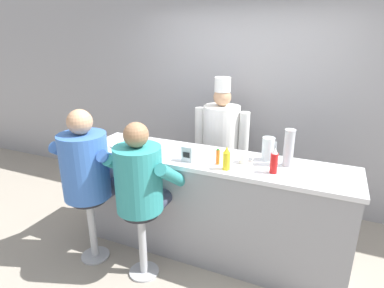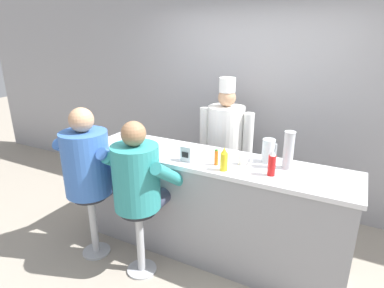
{
  "view_description": "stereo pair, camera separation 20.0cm",
  "coord_description": "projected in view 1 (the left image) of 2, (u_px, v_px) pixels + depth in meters",
  "views": [
    {
      "loc": [
        0.97,
        -2.34,
        2.16
      ],
      "look_at": [
        -0.19,
        0.28,
        1.16
      ],
      "focal_mm": 30.0,
      "sensor_mm": 36.0,
      "label": 1
    },
    {
      "loc": [
        1.15,
        -2.26,
        2.16
      ],
      "look_at": [
        -0.19,
        0.28,
        1.16
      ],
      "focal_mm": 30.0,
      "sensor_mm": 36.0,
      "label": 2
    }
  ],
  "objects": [
    {
      "name": "cup_stack_steel",
      "position": [
        289.0,
        148.0,
        2.8
      ],
      "size": [
        0.1,
        0.1,
        0.33
      ],
      "color": "#B7BABF",
      "rests_on": "diner_counter"
    },
    {
      "name": "ground_plane",
      "position": [
        198.0,
        268.0,
        3.1
      ],
      "size": [
        20.0,
        20.0,
        0.0
      ],
      "primitive_type": "plane",
      "color": "#9E9384"
    },
    {
      "name": "hot_sauce_bottle_orange",
      "position": [
        218.0,
        157.0,
        2.86
      ],
      "size": [
        0.04,
        0.04,
        0.15
      ],
      "color": "orange",
      "rests_on": "diner_counter"
    },
    {
      "name": "diner_seated_blue",
      "position": [
        88.0,
        169.0,
        2.99
      ],
      "size": [
        0.66,
        0.65,
        1.53
      ],
      "color": "#B2B5BA",
      "rests_on": "ground_plane"
    },
    {
      "name": "ketchup_bottle_red",
      "position": [
        274.0,
        161.0,
        2.67
      ],
      "size": [
        0.06,
        0.06,
        0.22
      ],
      "color": "red",
      "rests_on": "diner_counter"
    },
    {
      "name": "cook_in_whites_near",
      "position": [
        221.0,
        142.0,
        3.8
      ],
      "size": [
        0.66,
        0.42,
        1.69
      ],
      "color": "#232328",
      "rests_on": "ground_plane"
    },
    {
      "name": "water_pitcher_clear",
      "position": [
        268.0,
        149.0,
        2.94
      ],
      "size": [
        0.13,
        0.11,
        0.22
      ],
      "color": "silver",
      "rests_on": "diner_counter"
    },
    {
      "name": "diner_seated_teal",
      "position": [
        141.0,
        182.0,
        2.77
      ],
      "size": [
        0.62,
        0.61,
        1.48
      ],
      "color": "#B2B5BA",
      "rests_on": "ground_plane"
    },
    {
      "name": "breakfast_plate",
      "position": [
        122.0,
        145.0,
        3.34
      ],
      "size": [
        0.23,
        0.23,
        0.05
      ],
      "color": "white",
      "rests_on": "diner_counter"
    },
    {
      "name": "diner_counter",
      "position": [
        211.0,
        206.0,
        3.2
      ],
      "size": [
        2.62,
        0.62,
        1.04
      ],
      "color": "gray",
      "rests_on": "ground_plane"
    },
    {
      "name": "coffee_mug_white",
      "position": [
        244.0,
        159.0,
        2.9
      ],
      "size": [
        0.13,
        0.09,
        0.08
      ],
      "color": "white",
      "rests_on": "diner_counter"
    },
    {
      "name": "mustard_bottle_yellow",
      "position": [
        227.0,
        159.0,
        2.74
      ],
      "size": [
        0.06,
        0.06,
        0.21
      ],
      "color": "yellow",
      "rests_on": "diner_counter"
    },
    {
      "name": "cereal_bowl",
      "position": [
        148.0,
        151.0,
        3.11
      ],
      "size": [
        0.15,
        0.15,
        0.06
      ],
      "color": "#B24C47",
      "rests_on": "diner_counter"
    },
    {
      "name": "napkin_dispenser_chrome",
      "position": [
        188.0,
        154.0,
        2.92
      ],
      "size": [
        0.11,
        0.06,
        0.14
      ],
      "color": "silver",
      "rests_on": "diner_counter"
    },
    {
      "name": "wall_back",
      "position": [
        248.0,
        100.0,
        4.06
      ],
      "size": [
        10.0,
        0.06,
        2.7
      ],
      "color": "#99999E",
      "rests_on": "ground_plane"
    }
  ]
}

